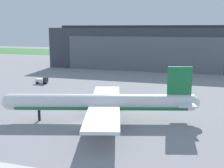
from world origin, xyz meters
The scene contains 5 objects.
ground_plane centered at (0.00, 0.00, 0.00)m, with size 440.00×440.00×0.00m, color gray.
grass_field_strip centered at (0.00, 166.71, 0.04)m, with size 440.00×56.00×0.08m, color #3D7A3A.
maintenance_hangar centered at (-4.62, 96.68, 9.84)m, with size 92.52×36.57×20.59m.
airliner_near_left centered at (3.74, 3.21, 3.89)m, with size 39.84×36.04×11.57m.
fuel_bowser centered at (-30.91, 37.54, 1.18)m, with size 4.48×3.15×2.40m.
Camera 1 is at (24.72, -54.67, 19.34)m, focal length 48.63 mm.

